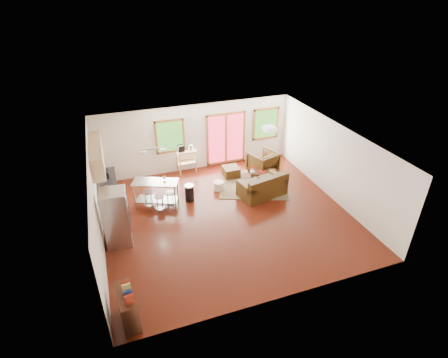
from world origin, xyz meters
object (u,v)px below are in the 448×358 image
object	(u,v)px
coffee_table	(263,172)
ottoman	(231,172)
armchair	(263,161)
refrigerator	(117,218)
island	(156,189)
rug	(253,186)
loveseat	(263,187)
kitchen_cart	(185,153)

from	to	relation	value
coffee_table	ottoman	distance (m)	1.22
armchair	refrigerator	size ratio (longest dim) A/B	0.57
island	coffee_table	bearing A→B (deg)	5.33
armchair	ottoman	world-z (taller)	armchair
rug	coffee_table	world-z (taller)	coffee_table
refrigerator	loveseat	bearing A→B (deg)	15.86
loveseat	island	size ratio (longest dim) A/B	1.11
island	armchair	bearing A→B (deg)	12.27
island	kitchen_cart	size ratio (longest dim) A/B	1.36
rug	refrigerator	size ratio (longest dim) A/B	1.42
ottoman	kitchen_cart	xyz separation A→B (m)	(-1.51, 0.93, 0.59)
rug	loveseat	world-z (taller)	loveseat
coffee_table	kitchen_cart	size ratio (longest dim) A/B	0.95
refrigerator	ottoman	bearing A→B (deg)	35.90
ottoman	island	world-z (taller)	island
loveseat	coffee_table	size ratio (longest dim) A/B	1.58
loveseat	coffee_table	xyz separation A→B (m)	(0.46, 0.97, -0.01)
rug	armchair	size ratio (longest dim) A/B	2.48
rug	refrigerator	xyz separation A→B (m)	(-4.83, -1.58, 0.83)
loveseat	island	distance (m)	3.61
rug	loveseat	xyz separation A→B (m)	(0.04, -0.68, 0.32)
ottoman	rug	bearing A→B (deg)	-61.73
coffee_table	refrigerator	xyz separation A→B (m)	(-5.33, -1.87, 0.52)
coffee_table	ottoman	size ratio (longest dim) A/B	1.87
island	kitchen_cart	xyz separation A→B (m)	(1.48, 1.98, 0.15)
armchair	kitchen_cart	bearing A→B (deg)	-39.17
coffee_table	kitchen_cart	distance (m)	3.03
loveseat	kitchen_cart	distance (m)	3.33
loveseat	kitchen_cart	xyz separation A→B (m)	(-2.07, 2.57, 0.45)
rug	loveseat	bearing A→B (deg)	-86.60
ottoman	island	xyz separation A→B (m)	(-2.99, -1.04, 0.44)
ottoman	island	distance (m)	3.20
coffee_table	refrigerator	size ratio (longest dim) A/B	0.64
armchair	refrigerator	world-z (taller)	refrigerator
loveseat	armchair	world-z (taller)	armchair
rug	armchair	bearing A→B (deg)	48.82
rug	island	xyz separation A→B (m)	(-3.51, -0.08, 0.62)
loveseat	island	bearing A→B (deg)	158.66
kitchen_cart	loveseat	bearing A→B (deg)	-51.19
coffee_table	ottoman	world-z (taller)	ottoman
rug	loveseat	distance (m)	0.75
rug	kitchen_cart	xyz separation A→B (m)	(-2.03, 1.89, 0.77)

